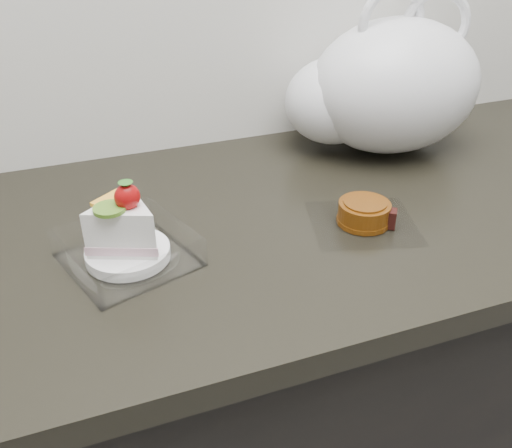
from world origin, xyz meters
TOP-DOWN VIEW (x-y plane):
  - counter at (0.00, 1.69)m, footprint 2.04×0.64m
  - cake_tray at (-0.26, 1.63)m, footprint 0.20×0.20m
  - mooncake_wrap at (0.11, 1.61)m, footprint 0.20×0.19m
  - plastic_bag at (0.28, 1.86)m, footprint 0.40×0.30m

SIDE VIEW (x-z plane):
  - counter at x=0.00m, z-range 0.00..0.90m
  - mooncake_wrap at x=0.11m, z-range 0.90..0.93m
  - cake_tray at x=-0.26m, z-range 0.87..1.00m
  - plastic_bag at x=0.28m, z-range 0.87..1.18m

